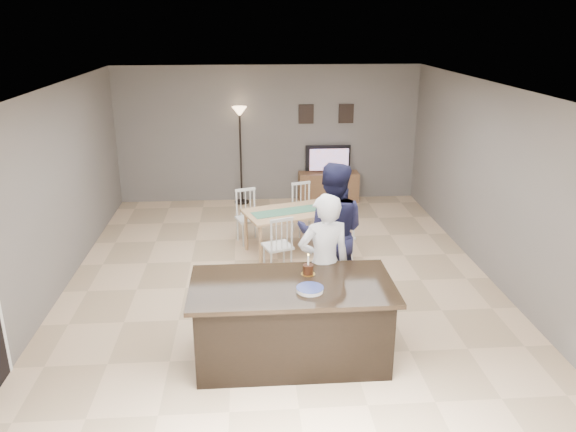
{
  "coord_description": "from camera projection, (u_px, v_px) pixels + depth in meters",
  "views": [
    {
      "loc": [
        -0.44,
        -7.1,
        3.52
      ],
      "look_at": [
        0.07,
        -0.3,
        1.13
      ],
      "focal_mm": 35.0,
      "sensor_mm": 36.0,
      "label": 1
    }
  ],
  "objects": [
    {
      "name": "floor",
      "position": [
        281.0,
        285.0,
        7.87
      ],
      "size": [
        8.0,
        8.0,
        0.0
      ],
      "primitive_type": "plane",
      "color": "#D6B189",
      "rests_on": "ground"
    },
    {
      "name": "room_shell",
      "position": [
        281.0,
        169.0,
        7.32
      ],
      "size": [
        8.0,
        8.0,
        8.0
      ],
      "color": "slate",
      "rests_on": "floor"
    },
    {
      "name": "kitchen_island",
      "position": [
        292.0,
        321.0,
        6.03
      ],
      "size": [
        2.15,
        1.1,
        0.9
      ],
      "color": "black",
      "rests_on": "floor"
    },
    {
      "name": "tv_console",
      "position": [
        328.0,
        187.0,
        11.41
      ],
      "size": [
        1.2,
        0.4,
        0.6
      ],
      "primitive_type": "cube",
      "color": "brown",
      "rests_on": "floor"
    },
    {
      "name": "television",
      "position": [
        329.0,
        159.0,
        11.29
      ],
      "size": [
        0.91,
        0.12,
        0.53
      ],
      "primitive_type": "imported",
      "rotation": [
        0.0,
        0.0,
        3.14
      ],
      "color": "black",
      "rests_on": "tv_console"
    },
    {
      "name": "tv_screen_glow",
      "position": [
        329.0,
        160.0,
        11.21
      ],
      "size": [
        0.78,
        0.0,
        0.78
      ],
      "primitive_type": "plane",
      "rotation": [
        1.57,
        0.0,
        3.14
      ],
      "color": "orange",
      "rests_on": "tv_console"
    },
    {
      "name": "picture_frames",
      "position": [
        326.0,
        114.0,
        11.12
      ],
      "size": [
        1.1,
        0.02,
        0.38
      ],
      "color": "black",
      "rests_on": "room_shell"
    },
    {
      "name": "woman",
      "position": [
        324.0,
        265.0,
        6.44
      ],
      "size": [
        0.69,
        0.52,
        1.71
      ],
      "primitive_type": "imported",
      "rotation": [
        0.0,
        0.0,
        3.33
      ],
      "color": "silver",
      "rests_on": "floor"
    },
    {
      "name": "man",
      "position": [
        331.0,
        233.0,
        7.19
      ],
      "size": [
        1.02,
        0.87,
        1.86
      ],
      "primitive_type": "imported",
      "rotation": [
        0.0,
        0.0,
        2.95
      ],
      "color": "#181835",
      "rests_on": "floor"
    },
    {
      "name": "birthday_cake",
      "position": [
        308.0,
        269.0,
        6.09
      ],
      "size": [
        0.16,
        0.16,
        0.24
      ],
      "color": "gold",
      "rests_on": "kitchen_island"
    },
    {
      "name": "plate_stack",
      "position": [
        310.0,
        289.0,
        5.71
      ],
      "size": [
        0.28,
        0.28,
        0.04
      ],
      "color": "white",
      "rests_on": "kitchen_island"
    },
    {
      "name": "dining_table",
      "position": [
        292.0,
        218.0,
        8.82
      ],
      "size": [
        1.84,
        2.0,
        0.89
      ],
      "rotation": [
        0.0,
        0.0,
        0.32
      ],
      "color": "tan",
      "rests_on": "floor"
    },
    {
      "name": "floor_lamp",
      "position": [
        240.0,
        129.0,
        10.9
      ],
      "size": [
        0.29,
        0.29,
        1.94
      ],
      "color": "black",
      "rests_on": "floor"
    }
  ]
}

